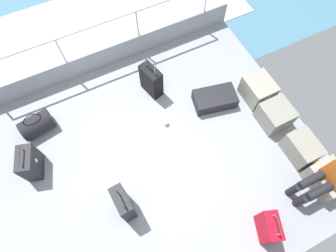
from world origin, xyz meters
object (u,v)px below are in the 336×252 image
suitcase_0 (215,99)px  suitcase_1 (30,163)px  cargo_crate_0 (258,90)px  suitcase_4 (268,227)px  cargo_crate_3 (326,179)px  cargo_crate_2 (301,148)px  duffel_bag (37,125)px  passenger_seated (330,178)px  paper_cup (166,123)px  cargo_crate_1 (275,115)px  suitcase_3 (124,204)px  suitcase_2 (151,81)px

suitcase_0 → suitcase_1: 3.20m
cargo_crate_0 → suitcase_4: (1.98, -1.18, 0.05)m
cargo_crate_3 → cargo_crate_2: bearing=-178.0°
suitcase_1 → duffel_bag: 0.71m
passenger_seated → duffel_bag: size_ratio=1.91×
suitcase_4 → paper_cup: bearing=-166.6°
suitcase_4 → paper_cup: size_ratio=6.61×
cargo_crate_3 → duffel_bag: duffel_bag is taller
cargo_crate_2 → cargo_crate_3: (0.58, 0.02, 0.00)m
cargo_crate_3 → suitcase_0: 2.16m
passenger_seated → paper_cup: passenger_seated is taller
cargo_crate_1 → suitcase_1: suitcase_1 is taller
suitcase_0 → paper_cup: (0.01, -0.97, -0.07)m
passenger_seated → cargo_crate_3: bearing=90.0°
passenger_seated → suitcase_3: bearing=-110.2°
suitcase_0 → cargo_crate_2: bearing=27.4°
cargo_crate_2 → cargo_crate_0: bearing=-179.6°
cargo_crate_1 → suitcase_0: 1.05m
suitcase_0 → suitcase_2: suitcase_2 is taller
cargo_crate_1 → suitcase_3: suitcase_3 is taller
duffel_bag → suitcase_2: bearing=86.5°
passenger_seated → suitcase_3: 2.90m
suitcase_4 → duffel_bag: size_ratio=1.15×
passenger_seated → suitcase_2: passenger_seated is taller
suitcase_1 → suitcase_3: 1.62m
cargo_crate_2 → duffel_bag: 4.35m
cargo_crate_0 → paper_cup: (-0.21, -1.71, -0.16)m
passenger_seated → suitcase_0: passenger_seated is taller
cargo_crate_3 → suitcase_2: suitcase_2 is taller
cargo_crate_1 → cargo_crate_3: cargo_crate_3 is taller
cargo_crate_3 → suitcase_3: (-1.00, -2.89, 0.13)m
suitcase_2 → suitcase_4: bearing=8.6°
suitcase_4 → duffel_bag: (-3.06, -2.50, -0.08)m
cargo_crate_0 → suitcase_2: size_ratio=0.66×
cargo_crate_3 → suitcase_0: bearing=-159.2°
cargo_crate_3 → suitcase_0: cargo_crate_3 is taller
cargo_crate_2 → suitcase_3: 2.91m
cargo_crate_0 → suitcase_0: (-0.22, -0.74, -0.09)m
suitcase_0 → paper_cup: suitcase_0 is taller
suitcase_1 → suitcase_4: bearing=48.8°
suitcase_2 → suitcase_3: suitcase_3 is taller
cargo_crate_2 → cargo_crate_3: cargo_crate_3 is taller
cargo_crate_2 → duffel_bag: duffel_bag is taller
cargo_crate_3 → suitcase_2: 3.21m
passenger_seated → duffel_bag: 4.57m
cargo_crate_3 → paper_cup: (-2.01, -1.74, -0.15)m
suitcase_2 → suitcase_4: (2.93, 0.44, -0.05)m
suitcase_0 → duffel_bag: bearing=-106.2°
suitcase_4 → duffel_bag: 3.95m
cargo_crate_2 → suitcase_0: (-1.44, -0.75, -0.08)m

